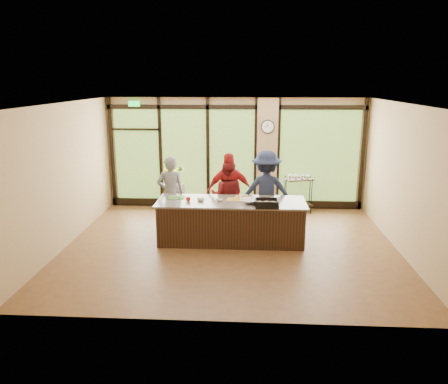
# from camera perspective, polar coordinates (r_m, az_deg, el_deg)

# --- Properties ---
(floor) EXTENTS (7.00, 7.00, 0.00)m
(floor) POSITION_cam_1_polar(r_m,az_deg,el_deg) (9.40, 0.85, -7.08)
(floor) COLOR brown
(floor) RESTS_ON ground
(ceiling) EXTENTS (7.00, 7.00, 0.00)m
(ceiling) POSITION_cam_1_polar(r_m,az_deg,el_deg) (8.76, 0.92, 11.49)
(ceiling) COLOR white
(ceiling) RESTS_ON back_wall
(back_wall) EXTENTS (7.00, 0.00, 7.00)m
(back_wall) POSITION_cam_1_polar(r_m,az_deg,el_deg) (11.90, 1.51, 5.02)
(back_wall) COLOR tan
(back_wall) RESTS_ON floor
(left_wall) EXTENTS (0.00, 6.00, 6.00)m
(left_wall) POSITION_cam_1_polar(r_m,az_deg,el_deg) (9.75, -20.14, 2.02)
(left_wall) COLOR tan
(left_wall) RESTS_ON floor
(right_wall) EXTENTS (0.00, 6.00, 6.00)m
(right_wall) POSITION_cam_1_polar(r_m,az_deg,el_deg) (9.49, 22.52, 1.46)
(right_wall) COLOR tan
(right_wall) RESTS_ON floor
(window_wall) EXTENTS (6.90, 0.12, 3.00)m
(window_wall) POSITION_cam_1_polar(r_m,az_deg,el_deg) (11.87, 2.29, 4.48)
(window_wall) COLOR tan
(window_wall) RESTS_ON floor
(island_base) EXTENTS (3.10, 1.00, 0.88)m
(island_base) POSITION_cam_1_polar(r_m,az_deg,el_deg) (9.54, 0.94, -3.96)
(island_base) COLOR black
(island_base) RESTS_ON floor
(countertop) EXTENTS (3.20, 1.10, 0.04)m
(countertop) POSITION_cam_1_polar(r_m,az_deg,el_deg) (9.40, 0.95, -1.30)
(countertop) COLOR slate
(countertop) RESTS_ON island_base
(wall_clock) EXTENTS (0.36, 0.04, 0.36)m
(wall_clock) POSITION_cam_1_polar(r_m,az_deg,el_deg) (11.68, 5.73, 8.49)
(wall_clock) COLOR black
(wall_clock) RESTS_ON window_wall
(cook_left) EXTENTS (0.73, 0.59, 1.75)m
(cook_left) POSITION_cam_1_polar(r_m,az_deg,el_deg) (10.27, -6.99, -0.17)
(cook_left) COLOR slate
(cook_left) RESTS_ON floor
(cook_midleft) EXTENTS (0.85, 0.70, 1.63)m
(cook_midleft) POSITION_cam_1_polar(r_m,az_deg,el_deg) (10.22, 0.41, -0.49)
(cook_midleft) COLOR maroon
(cook_midleft) RESTS_ON floor
(cook_midright) EXTENTS (1.12, 0.59, 1.82)m
(cook_midright) POSITION_cam_1_polar(r_m,az_deg,el_deg) (10.22, 0.73, 0.06)
(cook_midright) COLOR #A8191B
(cook_midright) RESTS_ON floor
(cook_right) EXTENTS (1.27, 0.79, 1.89)m
(cook_right) POSITION_cam_1_polar(r_m,az_deg,el_deg) (10.16, 5.51, 0.12)
(cook_right) COLOR #1C233E
(cook_right) RESTS_ON floor
(roasting_pan) EXTENTS (0.49, 0.39, 0.08)m
(roasting_pan) POSITION_cam_1_polar(r_m,az_deg,el_deg) (8.99, 5.57, -1.69)
(roasting_pan) COLOR black
(roasting_pan) RESTS_ON countertop
(mixing_bowl) EXTENTS (0.41, 0.41, 0.08)m
(mixing_bowl) POSITION_cam_1_polar(r_m,az_deg,el_deg) (9.22, 3.32, -1.25)
(mixing_bowl) COLOR silver
(mixing_bowl) RESTS_ON countertop
(cutting_board_left) EXTENTS (0.41, 0.33, 0.01)m
(cutting_board_left) POSITION_cam_1_polar(r_m,az_deg,el_deg) (9.71, -6.23, -0.71)
(cutting_board_left) COLOR #318430
(cutting_board_left) RESTS_ON countertop
(cutting_board_center) EXTENTS (0.40, 0.32, 0.01)m
(cutting_board_center) POSITION_cam_1_polar(r_m,az_deg,el_deg) (9.49, 1.46, -0.98)
(cutting_board_center) COLOR gold
(cutting_board_center) RESTS_ON countertop
(cutting_board_right) EXTENTS (0.40, 0.33, 0.01)m
(cutting_board_right) POSITION_cam_1_polar(r_m,az_deg,el_deg) (9.67, 2.45, -0.71)
(cutting_board_right) COLOR gold
(cutting_board_right) RESTS_ON countertop
(prep_bowl_near) EXTENTS (0.20, 0.20, 0.05)m
(prep_bowl_near) POSITION_cam_1_polar(r_m,az_deg,el_deg) (9.42, -3.07, -1.00)
(prep_bowl_near) COLOR silver
(prep_bowl_near) RESTS_ON countertop
(prep_bowl_mid) EXTENTS (0.19, 0.19, 0.05)m
(prep_bowl_mid) POSITION_cam_1_polar(r_m,az_deg,el_deg) (9.38, -0.64, -1.07)
(prep_bowl_mid) COLOR silver
(prep_bowl_mid) RESTS_ON countertop
(prep_bowl_far) EXTENTS (0.17, 0.17, 0.03)m
(prep_bowl_far) POSITION_cam_1_polar(r_m,az_deg,el_deg) (9.76, 2.69, -0.49)
(prep_bowl_far) COLOR silver
(prep_bowl_far) RESTS_ON countertop
(red_ramekin) EXTENTS (0.13, 0.13, 0.08)m
(red_ramekin) POSITION_cam_1_polar(r_m,az_deg,el_deg) (9.41, -4.70, -0.95)
(red_ramekin) COLOR red
(red_ramekin) RESTS_ON countertop
(flower_stand) EXTENTS (0.51, 0.51, 0.80)m
(flower_stand) POSITION_cam_1_polar(r_m,az_deg,el_deg) (11.55, -6.50, -0.95)
(flower_stand) COLOR black
(flower_stand) RESTS_ON floor
(flower_vase) EXTENTS (0.30, 0.30, 0.27)m
(flower_vase) POSITION_cam_1_polar(r_m,az_deg,el_deg) (11.42, -6.57, 1.63)
(flower_vase) COLOR olive
(flower_vase) RESTS_ON flower_stand
(bar_cart) EXTENTS (0.83, 0.63, 1.01)m
(bar_cart) POSITION_cam_1_polar(r_m,az_deg,el_deg) (11.81, 9.65, 0.30)
(bar_cart) COLOR black
(bar_cart) RESTS_ON floor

